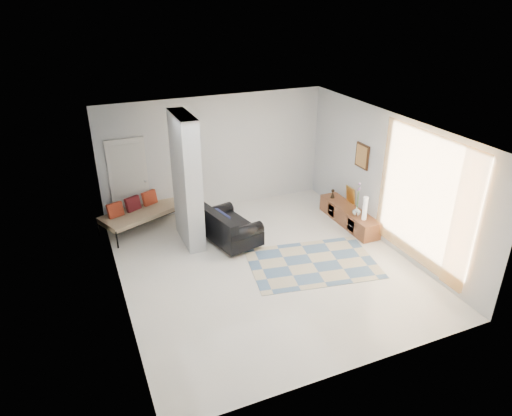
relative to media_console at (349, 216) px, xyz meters
name	(u,v)px	position (x,y,z in m)	size (l,w,h in m)	color
floor	(266,266)	(-2.52, -0.90, -0.20)	(6.00, 6.00, 0.00)	white
ceiling	(267,129)	(-2.52, -0.90, 2.60)	(6.00, 6.00, 0.00)	white
wall_back	(216,154)	(-2.52, 2.10, 1.20)	(6.00, 6.00, 0.00)	silver
wall_front	(360,290)	(-2.52, -3.90, 1.20)	(6.00, 6.00, 0.00)	silver
wall_left	(115,229)	(-5.27, -0.90, 1.20)	(6.00, 6.00, 0.00)	silver
wall_right	(387,180)	(0.23, -0.90, 1.20)	(6.00, 6.00, 0.00)	silver
partition_column	(187,181)	(-3.62, 0.70, 1.20)	(0.35, 1.20, 2.80)	#B0B4B7
hallway_door	(129,182)	(-4.62, 2.06, 0.82)	(0.85, 0.06, 2.04)	silver
curtain	(423,200)	(0.15, -2.05, 1.25)	(2.55, 2.55, 0.00)	#FFAB43
wall_art	(362,156)	(0.20, 0.00, 1.45)	(0.04, 0.45, 0.55)	#341C0E
media_console	(349,216)	(0.00, 0.00, 0.00)	(0.45, 1.89, 0.80)	brown
loveseat	(227,227)	(-2.90, 0.28, 0.16)	(1.13, 1.58, 0.76)	silver
daybed	(142,211)	(-4.45, 1.71, 0.21)	(2.11, 1.53, 0.77)	black
area_rug	(313,263)	(-1.62, -1.19, -0.20)	(2.50, 1.67, 0.01)	#BFB392
cylinder_lamp	(365,208)	(-0.02, -0.59, 0.46)	(0.10, 0.10, 0.54)	beige
bronze_figurine	(333,194)	(-0.05, 0.67, 0.31)	(0.11, 0.11, 0.22)	black
vase	(357,211)	(-0.05, -0.35, 0.29)	(0.18, 0.18, 0.19)	white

